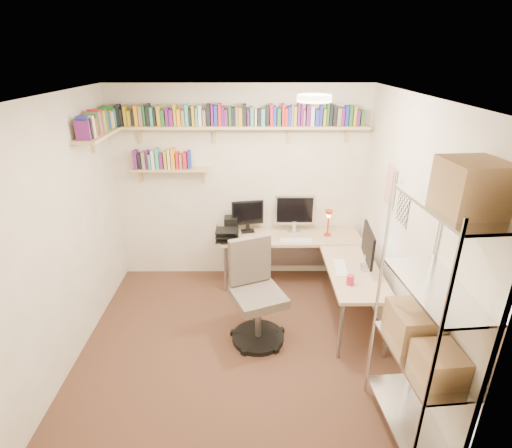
{
  "coord_description": "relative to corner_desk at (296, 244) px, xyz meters",
  "views": [
    {
      "loc": [
        0.18,
        -3.38,
        2.82
      ],
      "look_at": [
        0.2,
        0.55,
        1.13
      ],
      "focal_mm": 28.0,
      "sensor_mm": 36.0,
      "label": 1
    }
  ],
  "objects": [
    {
      "name": "corner_desk",
      "position": [
        0.0,
        0.0,
        0.0
      ],
      "size": [
        1.82,
        1.77,
        1.18
      ],
      "color": "beige",
      "rests_on": "ground"
    },
    {
      "name": "ground",
      "position": [
        -0.69,
        -0.99,
        -0.67
      ],
      "size": [
        3.2,
        3.2,
        0.0
      ],
      "primitive_type": "plane",
      "color": "#46281E",
      "rests_on": "ground"
    },
    {
      "name": "wire_rack",
      "position": [
        0.73,
        -2.07,
        0.6
      ],
      "size": [
        0.51,
        0.92,
        2.27
      ],
      "rotation": [
        0.0,
        0.0,
        0.09
      ],
      "color": "silver",
      "rests_on": "ground"
    },
    {
      "name": "office_chair",
      "position": [
        -0.5,
        -0.88,
        -0.21
      ],
      "size": [
        0.64,
        0.64,
        1.1
      ],
      "rotation": [
        0.0,
        0.0,
        0.39
      ],
      "color": "black",
      "rests_on": "ground"
    },
    {
      "name": "room_shell",
      "position": [
        -0.69,
        -0.99,
        0.88
      ],
      "size": [
        3.24,
        3.04,
        2.52
      ],
      "color": "beige",
      "rests_on": "ground"
    },
    {
      "name": "wall_shelves",
      "position": [
        -1.1,
        0.31,
        1.36
      ],
      "size": [
        3.12,
        1.09,
        0.8
      ],
      "color": "tan",
      "rests_on": "ground"
    }
  ]
}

